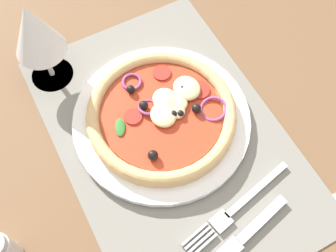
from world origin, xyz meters
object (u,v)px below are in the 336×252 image
pepper_shaker (2,250)px  wine_glass (34,31)px  plate (164,119)px  pizza (165,112)px  fork (232,211)px  knife (228,252)px

pepper_shaker → wine_glass: bearing=-31.7°
wine_glass → pepper_shaker: (-23.09, 14.28, -7.03)cm
plate → pepper_shaker: pepper_shaker is taller
plate → pizza: pizza is taller
fork → pizza: bearing=-97.2°
pepper_shaker → pizza: bearing=-73.2°
pizza → pepper_shaker: size_ratio=3.14×
pizza → pepper_shaker: pepper_shaker is taller
knife → pepper_shaker: 27.19cm
pizza → plate: bearing=116.1°
pepper_shaker → plate: bearing=-73.2°
plate → knife: bearing=175.3°
fork → knife: bearing=40.2°
pizza → fork: 16.21cm
pizza → knife: 20.35cm
pizza → fork: pizza is taller
fork → pepper_shaker: size_ratio=2.67×
plate → fork: size_ratio=1.42×
knife → wine_glass: 38.04cm
plate → fork: (-15.96, -1.55, -0.34)cm
plate → fork: plate is taller
knife → wine_glass: size_ratio=1.33×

